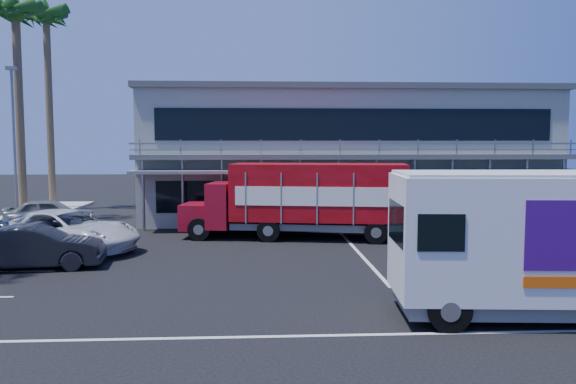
{
  "coord_description": "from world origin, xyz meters",
  "views": [
    {
      "loc": [
        -1.93,
        -18.09,
        4.28
      ],
      "look_at": [
        -0.71,
        4.49,
        2.3
      ],
      "focal_mm": 35.0,
      "sensor_mm": 36.0,
      "label": 1
    }
  ],
  "objects": [
    {
      "name": "ground",
      "position": [
        0.0,
        0.0,
        0.0
      ],
      "size": [
        120.0,
        120.0,
        0.0
      ],
      "primitive_type": "plane",
      "color": "black",
      "rests_on": "ground"
    },
    {
      "name": "building",
      "position": [
        3.0,
        14.94,
        3.66
      ],
      "size": [
        22.4,
        12.0,
        7.3
      ],
      "color": "gray",
      "rests_on": "ground"
    },
    {
      "name": "palm_e",
      "position": [
        -14.7,
        13.0,
        10.57
      ],
      "size": [
        2.8,
        2.8,
        12.25
      ],
      "color": "brown",
      "rests_on": "ground"
    },
    {
      "name": "palm_f",
      "position": [
        -15.1,
        18.5,
        11.47
      ],
      "size": [
        2.8,
        2.8,
        13.25
      ],
      "color": "brown",
      "rests_on": "ground"
    },
    {
      "name": "light_pole_far",
      "position": [
        -14.2,
        11.0,
        4.5
      ],
      "size": [
        0.5,
        0.25,
        8.09
      ],
      "color": "gray",
      "rests_on": "ground"
    },
    {
      "name": "red_truck",
      "position": [
        0.09,
        6.77,
        1.84
      ],
      "size": [
        10.22,
        3.88,
        3.36
      ],
      "rotation": [
        0.0,
        0.0,
        -0.16
      ],
      "color": "maroon",
      "rests_on": "ground"
    },
    {
      "name": "white_van",
      "position": [
        5.07,
        -5.0,
        1.9
      ],
      "size": [
        7.49,
        3.07,
        3.58
      ],
      "rotation": [
        0.0,
        0.0,
        -0.08
      ],
      "color": "white",
      "rests_on": "ground"
    },
    {
      "name": "parked_car_b",
      "position": [
        -9.5,
        1.2,
        0.74
      ],
      "size": [
        4.64,
        2.14,
        1.47
      ],
      "primitive_type": "imported",
      "rotation": [
        0.0,
        0.0,
        1.7
      ],
      "color": "black",
      "rests_on": "ground"
    },
    {
      "name": "parked_car_c",
      "position": [
        -9.5,
        4.07,
        0.83
      ],
      "size": [
        6.57,
        4.53,
        1.67
      ],
      "primitive_type": "imported",
      "rotation": [
        0.0,
        0.0,
        1.25
      ],
      "color": "silver",
      "rests_on": "ground"
    },
    {
      "name": "parked_car_d",
      "position": [
        -9.5,
        4.34,
        0.69
      ],
      "size": [
        5.1,
        3.38,
        1.37
      ],
      "primitive_type": "imported",
      "rotation": [
        0.0,
        0.0,
        1.91
      ],
      "color": "#2A2E38",
      "rests_on": "ground"
    },
    {
      "name": "parked_car_e",
      "position": [
        -12.5,
        10.8,
        0.73
      ],
      "size": [
        4.55,
        2.45,
        1.47
      ],
      "primitive_type": "imported",
      "rotation": [
        0.0,
        0.0,
        1.74
      ],
      "color": "slate",
      "rests_on": "ground"
    }
  ]
}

